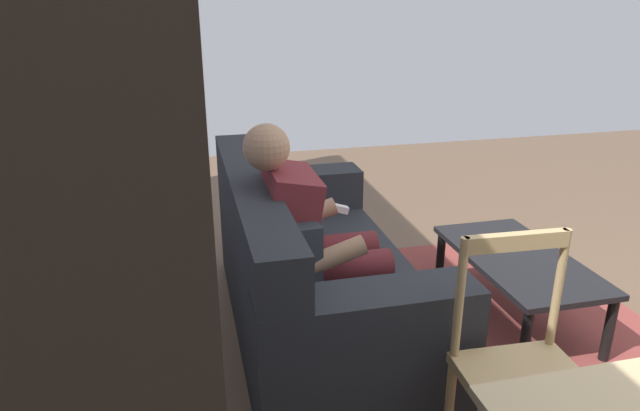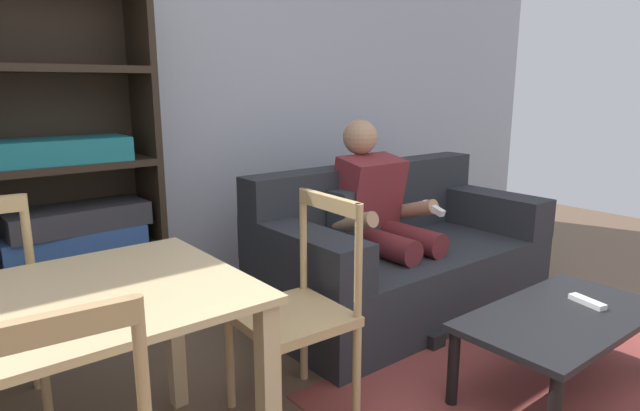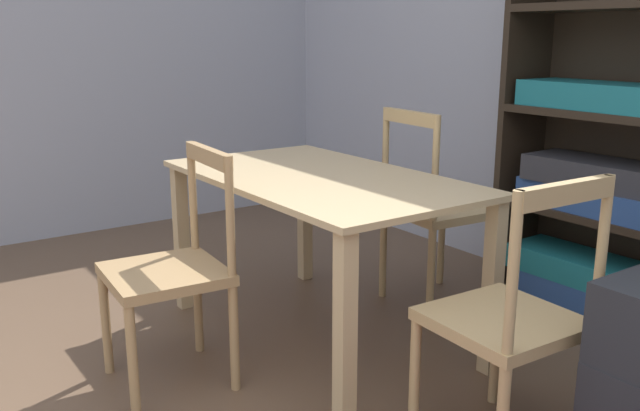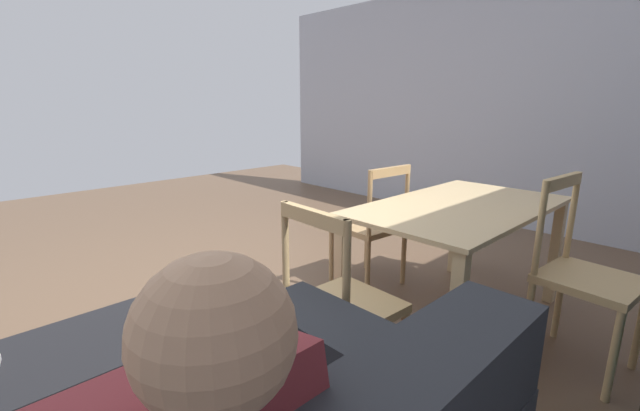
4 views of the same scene
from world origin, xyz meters
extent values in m
cube|color=#B2B7C6|center=(0.00, 2.76, 1.30)|extent=(7.12, 0.12, 2.59)
cube|color=#282B30|center=(0.93, 1.71, 0.20)|extent=(1.81, 0.88, 0.40)
cube|color=#282B30|center=(0.94, 2.05, 0.63)|extent=(1.81, 0.21, 0.47)
cube|color=#282B30|center=(0.15, 1.72, 0.52)|extent=(0.24, 0.88, 0.24)
cube|color=#282B30|center=(1.72, 1.71, 0.52)|extent=(0.24, 0.88, 0.24)
cube|color=#2F363B|center=(0.70, 1.89, 0.58)|extent=(0.41, 0.18, 0.36)
cube|color=maroon|center=(0.80, 1.92, 0.66)|extent=(0.40, 0.31, 0.57)
sphere|color=tan|center=(0.80, 1.99, 1.05)|extent=(0.21, 0.21, 0.21)
cylinder|color=maroon|center=(0.69, 1.65, 0.47)|extent=(0.15, 0.44, 0.15)
cylinder|color=tan|center=(0.68, 1.43, 0.20)|extent=(0.11, 0.11, 0.40)
cube|color=black|center=(0.68, 1.35, 0.04)|extent=(0.10, 0.24, 0.08)
cylinder|color=maroon|center=(0.91, 1.65, 0.47)|extent=(0.15, 0.44, 0.15)
cylinder|color=tan|center=(0.90, 1.43, 0.20)|extent=(0.11, 0.11, 0.40)
cube|color=black|center=(0.90, 1.35, 0.04)|extent=(0.10, 0.24, 0.08)
cylinder|color=tan|center=(0.55, 1.77, 0.60)|extent=(0.09, 0.35, 0.19)
cylinder|color=tan|center=(1.05, 1.77, 0.60)|extent=(0.09, 0.35, 0.19)
cube|color=white|center=(1.04, 1.61, 0.64)|extent=(0.04, 0.15, 0.08)
cube|color=black|center=(0.79, 0.66, 0.36)|extent=(0.99, 0.53, 0.03)
cylinder|color=black|center=(0.34, 0.89, 0.17)|extent=(0.05, 0.05, 0.34)
cylinder|color=black|center=(1.25, 0.89, 0.17)|extent=(0.05, 0.05, 0.34)
cube|color=white|center=(0.98, 0.64, 0.38)|extent=(0.09, 0.18, 0.02)
cube|color=#2D2319|center=(-0.32, 2.50, 0.94)|extent=(0.04, 0.36, 1.88)
cube|color=#2D2319|center=(-0.76, 2.67, 0.94)|extent=(0.91, 0.02, 1.88)
cube|color=#2D2319|center=(-0.76, 2.50, 0.02)|extent=(0.83, 0.36, 0.04)
cube|color=#2D2319|center=(-0.76, 2.50, 0.49)|extent=(0.83, 0.36, 0.04)
cube|color=#2D2319|center=(-0.76, 2.50, 0.96)|extent=(0.83, 0.36, 0.04)
cube|color=#2D2319|center=(-0.76, 2.50, 1.43)|extent=(0.83, 0.36, 0.04)
cube|color=#2D5193|center=(-0.72, 2.48, 0.10)|extent=(0.68, 0.29, 0.12)
cube|color=teal|center=(-0.78, 2.48, 0.22)|extent=(0.68, 0.30, 0.12)
cube|color=#2D5193|center=(-0.75, 2.48, 0.57)|extent=(0.69, 0.31, 0.12)
cube|color=#333338|center=(-0.72, 2.48, 0.69)|extent=(0.69, 0.32, 0.12)
cube|color=teal|center=(-0.79, 2.48, 1.04)|extent=(0.69, 0.31, 0.12)
cube|color=#D1B27F|center=(-1.24, 1.27, 0.72)|extent=(1.41, 0.82, 0.02)
cube|color=#D1B27F|center=(-0.59, 0.91, 0.35)|extent=(0.06, 0.06, 0.71)
cube|color=#D1B27F|center=(-0.59, 1.63, 0.35)|extent=(0.06, 0.06, 0.71)
cylinder|color=tan|center=(-1.04, 2.15, 0.24)|extent=(0.04, 0.04, 0.47)
cylinder|color=tan|center=(-1.07, 1.77, 0.24)|extent=(0.04, 0.04, 0.47)
cylinder|color=tan|center=(-1.07, 1.77, 0.72)|extent=(0.03, 0.03, 0.50)
cube|color=tan|center=(-0.24, 1.27, 0.43)|extent=(0.44, 0.44, 0.04)
cylinder|color=tan|center=(-0.42, 1.47, 0.22)|extent=(0.04, 0.04, 0.43)
cylinder|color=tan|center=(-0.44, 1.09, 0.22)|extent=(0.04, 0.04, 0.43)
cylinder|color=tan|center=(-0.04, 1.45, 0.22)|extent=(0.04, 0.04, 0.43)
cylinder|color=tan|center=(-0.06, 1.07, 0.22)|extent=(0.04, 0.04, 0.43)
cylinder|color=tan|center=(-0.04, 1.45, 0.67)|extent=(0.03, 0.03, 0.48)
cylinder|color=tan|center=(-0.06, 1.07, 0.67)|extent=(0.03, 0.03, 0.48)
cube|color=tan|center=(-0.05, 1.26, 0.88)|extent=(0.05, 0.38, 0.06)
cylinder|color=tan|center=(-1.04, 0.73, 0.67)|extent=(0.03, 0.03, 0.46)
cube|color=tan|center=(-1.23, 0.75, 0.87)|extent=(0.38, 0.07, 0.06)
cube|color=brown|center=(0.79, 0.66, 0.00)|extent=(2.02, 1.43, 0.01)
camera|label=1|loc=(-1.64, 2.34, 1.68)|focal=32.30mm
camera|label=2|loc=(-1.42, -0.40, 1.36)|focal=30.25mm
camera|label=3|loc=(1.06, -0.34, 1.31)|focal=38.13mm
camera|label=4|loc=(1.02, 2.41, 1.33)|focal=23.23mm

